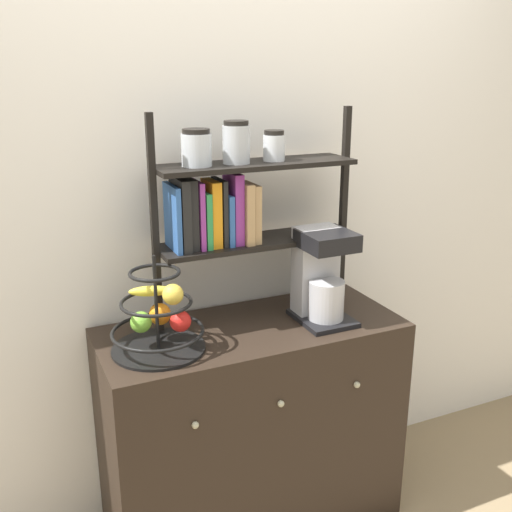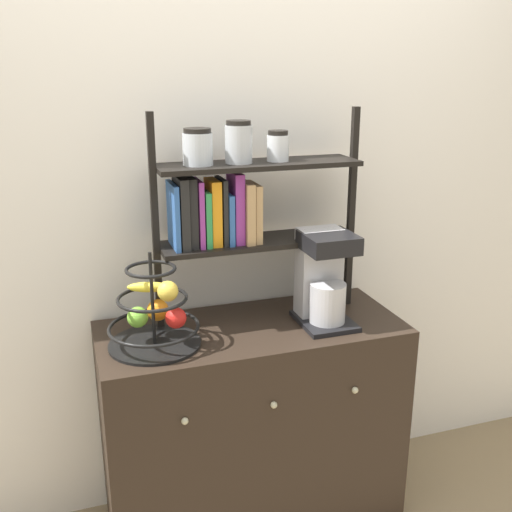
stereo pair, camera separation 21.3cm
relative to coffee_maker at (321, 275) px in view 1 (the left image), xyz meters
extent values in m
cube|color=silver|center=(-0.27, 0.32, 0.27)|extent=(7.00, 0.05, 2.60)
cube|color=black|center=(-0.27, 0.04, -0.60)|extent=(1.13, 0.48, 0.85)
sphere|color=#B2AD8C|center=(-0.58, -0.21, -0.36)|extent=(0.02, 0.02, 0.02)
sphere|color=#B2AD8C|center=(-0.27, -0.21, -0.36)|extent=(0.02, 0.02, 0.02)
sphere|color=#B2AD8C|center=(0.04, -0.21, -0.36)|extent=(0.02, 0.02, 0.02)
cube|color=black|center=(0.00, -0.02, -0.17)|extent=(0.19, 0.24, 0.02)
cube|color=#B7B7BC|center=(0.00, 0.04, 0.01)|extent=(0.16, 0.09, 0.33)
cylinder|color=#B7B7BC|center=(0.00, -0.04, -0.08)|extent=(0.13, 0.13, 0.15)
cube|color=black|center=(0.00, -0.04, 0.14)|extent=(0.18, 0.19, 0.06)
cylinder|color=black|center=(-0.63, -0.01, -0.17)|extent=(0.32, 0.32, 0.01)
cylinder|color=black|center=(-0.63, -0.01, 0.00)|extent=(0.01, 0.01, 0.33)
torus|color=black|center=(-0.63, -0.01, -0.11)|extent=(0.31, 0.31, 0.01)
torus|color=black|center=(-0.63, -0.01, 0.00)|extent=(0.24, 0.24, 0.01)
torus|color=black|center=(-0.63, -0.01, 0.10)|extent=(0.17, 0.17, 0.01)
sphere|color=red|center=(-0.56, -0.04, -0.07)|extent=(0.07, 0.07, 0.07)
sphere|color=#6BAD33|center=(-0.68, 0.01, -0.07)|extent=(0.07, 0.07, 0.07)
sphere|color=orange|center=(-0.61, 0.05, -0.07)|extent=(0.08, 0.08, 0.08)
ellipsoid|color=yellow|center=(-0.63, 0.05, 0.02)|extent=(0.15, 0.08, 0.04)
sphere|color=gold|center=(-0.58, -0.05, 0.03)|extent=(0.07, 0.07, 0.07)
cube|color=black|center=(-0.59, 0.13, 0.21)|extent=(0.02, 0.02, 0.78)
cube|color=black|center=(0.17, 0.13, 0.21)|extent=(0.02, 0.02, 0.78)
cube|color=black|center=(-0.21, 0.13, 0.12)|extent=(0.73, 0.20, 0.02)
cube|color=black|center=(-0.21, 0.13, 0.41)|extent=(0.73, 0.20, 0.02)
cube|color=#2D599E|center=(-0.52, 0.13, 0.24)|extent=(0.02, 0.16, 0.23)
cube|color=black|center=(-0.49, 0.13, 0.25)|extent=(0.03, 0.16, 0.25)
cube|color=black|center=(-0.46, 0.13, 0.25)|extent=(0.03, 0.12, 0.25)
cube|color=#8C338C|center=(-0.43, 0.13, 0.25)|extent=(0.02, 0.14, 0.24)
cube|color=#2D8C47|center=(-0.41, 0.13, 0.23)|extent=(0.02, 0.14, 0.20)
cube|color=orange|center=(-0.38, 0.13, 0.25)|extent=(0.03, 0.12, 0.23)
cube|color=black|center=(-0.35, 0.13, 0.25)|extent=(0.02, 0.13, 0.24)
cube|color=#2D599E|center=(-0.33, 0.13, 0.22)|extent=(0.02, 0.14, 0.18)
cube|color=#8C338C|center=(-0.30, 0.13, 0.26)|extent=(0.03, 0.13, 0.26)
cube|color=tan|center=(-0.26, 0.13, 0.24)|extent=(0.03, 0.16, 0.22)
cube|color=tan|center=(-0.23, 0.13, 0.23)|extent=(0.02, 0.14, 0.21)
cylinder|color=silver|center=(-0.43, 0.13, 0.47)|extent=(0.10, 0.10, 0.11)
cylinder|color=black|center=(-0.43, 0.13, 0.53)|extent=(0.09, 0.09, 0.02)
cylinder|color=#ADB2B7|center=(-0.28, 0.13, 0.48)|extent=(0.10, 0.10, 0.13)
cylinder|color=black|center=(-0.28, 0.13, 0.56)|extent=(0.09, 0.09, 0.02)
cylinder|color=silver|center=(-0.14, 0.13, 0.46)|extent=(0.08, 0.08, 0.09)
cylinder|color=black|center=(-0.14, 0.13, 0.52)|extent=(0.07, 0.07, 0.02)
camera|label=1|loc=(-1.09, -1.81, 0.74)|focal=42.00mm
camera|label=2|loc=(-0.89, -1.89, 0.74)|focal=42.00mm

